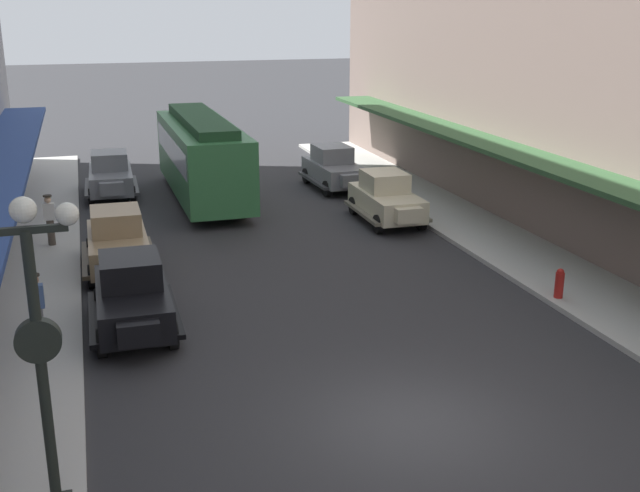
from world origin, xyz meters
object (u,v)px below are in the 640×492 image
Objects in this scene: pedestrian_3 at (50,219)px; streetcar at (202,154)px; parked_car_3 at (110,174)px; parked_car_4 at (117,240)px; parked_car_0 at (386,197)px; fire_hydrant at (559,283)px; parked_car_1 at (334,167)px; parked_car_2 at (132,294)px; pedestrian_0 at (37,307)px; lamp_post_with_clock at (40,357)px.

streetcar is at bearing 42.36° from pedestrian_3.
parked_car_4 is (-0.22, -9.88, 0.00)m from parked_car_3.
parked_car_0 is at bearing 15.94° from parked_car_4.
fire_hydrant is (1.45, -9.02, -0.38)m from parked_car_0.
parked_car_1 is 16.40m from parked_car_2.
parked_car_0 is 10.15m from parked_car_4.
pedestrian_3 is (-11.77, 0.01, 0.07)m from parked_car_0.
streetcar reaches higher than parked_car_4.
parked_car_4 is 5.20× the size of fire_hydrant.
pedestrian_0 is at bearing -90.52° from pedestrian_3.
lamp_post_with_clock reaches higher than parked_car_4.
parked_car_1 is 1.01× the size of parked_car_4.
parked_car_1 is 12.95m from pedestrian_3.
parked_car_1 is at bearing -7.88° from parked_car_3.
parked_car_1 is at bearing 49.83° from pedestrian_0.
parked_car_3 is (-9.37, 1.30, 0.00)m from parked_car_1.
parked_car_3 is at bearing 154.05° from streetcar.
pedestrian_3 is at bearing 105.55° from parked_car_2.
parked_car_3 is 2.57× the size of pedestrian_3.
pedestrian_0 is at bearing 94.23° from lamp_post_with_clock.
parked_car_3 is at bearing 88.75° from parked_car_4.
parked_car_2 is 1.00× the size of parked_car_3.
parked_car_3 is at bearing 172.12° from parked_car_1.
pedestrian_0 is (-13.29, 1.00, 0.45)m from fire_hydrant.
parked_car_0 is 0.99× the size of parked_car_1.
streetcar is 5.76× the size of pedestrian_3.
parked_car_4 reaches higher than fire_hydrant.
pedestrian_3 is (-0.47, 15.35, -1.97)m from lamp_post_with_clock.
lamp_post_with_clock is (-11.30, -15.33, 2.04)m from parked_car_0.
parked_car_3 is 22.59m from lamp_post_with_clock.
parked_car_1 is 0.45× the size of streetcar.
parked_car_0 reaches higher than pedestrian_3.
lamp_post_with_clock is at bearing -88.25° from pedestrian_3.
streetcar is at bearing 117.21° from fire_hydrant.
parked_car_4 reaches higher than pedestrian_3.
pedestrian_0 is (-0.54, 7.31, -1.97)m from lamp_post_with_clock.
pedestrian_0 is at bearing -168.65° from parked_car_2.
lamp_post_with_clock reaches higher than parked_car_3.
pedestrian_3 is (-2.11, 7.59, 0.07)m from parked_car_2.
parked_car_1 is at bearing 62.24° from lamp_post_with_clock.
parked_car_3 reaches higher than pedestrian_0.
pedestrian_0 is (-5.91, -13.35, -0.89)m from streetcar.
fire_hydrant is at bearing -62.79° from streetcar.
streetcar is 21.38m from lamp_post_with_clock.
parked_car_1 is 5.85m from streetcar.
parked_car_3 is 2.57× the size of pedestrian_0.
parked_car_2 is at bearing -106.08° from streetcar.
parked_car_0 reaches higher than fire_hydrant.
parked_car_3 is at bearing 72.60° from pedestrian_3.
parked_car_4 is 0.83× the size of lamp_post_with_clock.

